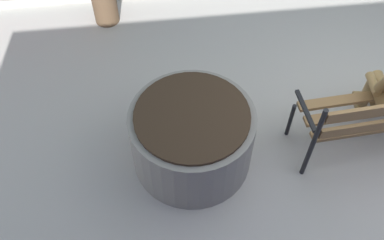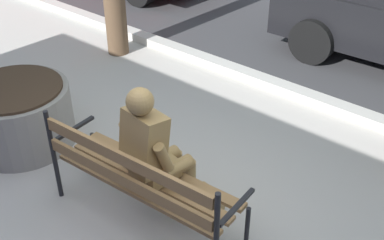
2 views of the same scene
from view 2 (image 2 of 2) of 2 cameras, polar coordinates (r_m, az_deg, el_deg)
name	(u,v)px [view 2 (image 2 of 2)]	position (r m, az deg, el deg)	size (l,w,h in m)	color
ground_plane	(148,236)	(4.41, -5.08, -13.21)	(80.00, 80.00, 0.00)	#ADA8A0
curb_stone	(308,97)	(6.30, 13.27, 2.60)	(60.00, 0.20, 0.12)	#B2AFA8
park_bench	(139,178)	(4.15, -6.15, -6.62)	(1.82, 0.63, 0.95)	olive
bronze_statue_seated	(160,156)	(4.16, -3.75, -4.17)	(0.71, 0.78, 1.37)	olive
concrete_planter	(18,115)	(5.59, -19.39, 0.53)	(1.14, 1.14, 0.68)	gray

